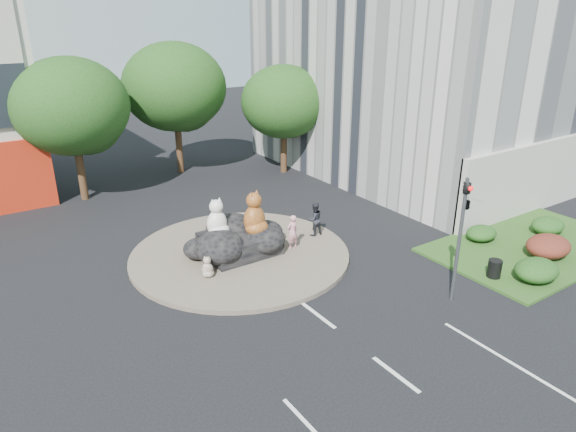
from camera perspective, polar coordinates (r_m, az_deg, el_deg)
name	(u,v)px	position (r m, az deg, el deg)	size (l,w,h in m)	color
ground	(396,375)	(17.04, 11.87, -16.85)	(120.00, 120.00, 0.00)	black
roundabout_island	(240,254)	(23.80, -5.34, -4.23)	(10.00, 10.00, 0.20)	brown
rock_plinth	(240,243)	(23.56, -5.39, -3.02)	(3.20, 2.60, 0.90)	black
grass_verge	(532,247)	(27.12, 25.49, -3.11)	(10.00, 6.00, 0.12)	#284617
tree_left	(73,111)	(32.00, -22.81, 10.70)	(6.46, 6.46, 8.27)	#382314
tree_mid	(175,91)	(35.82, -12.41, 13.40)	(6.84, 6.84, 8.76)	#382314
tree_right	(284,105)	(35.19, -0.46, 12.21)	(5.70, 5.70, 7.30)	#382314
hedge_near_green	(537,270)	(23.63, 25.90, -5.43)	(2.00, 1.60, 0.90)	#163711
hedge_red	(548,246)	(26.07, 26.94, -3.01)	(2.20, 1.76, 0.99)	#461612
hedge_mid_green	(548,225)	(28.81, 26.91, -0.93)	(1.80, 1.44, 0.81)	#163711
hedge_back_green	(481,233)	(26.63, 20.69, -1.80)	(1.60, 1.28, 0.72)	#163711
traffic_light	(465,213)	(19.87, 19.03, 0.27)	(0.44, 1.24, 5.00)	#595B60
street_lamp	(469,132)	(29.03, 19.45, 8.75)	(2.34, 0.22, 8.06)	#595B60
cat_white	(217,217)	(22.98, -7.93, -0.13)	(1.08, 0.94, 1.81)	silver
cat_tabby	(254,212)	(23.00, -3.77, 0.39)	(1.23, 1.07, 2.06)	#A84A23
kitten_calico	(207,266)	(21.64, -8.95, -5.53)	(0.56, 0.49, 0.94)	silver
kitten_white	(278,242)	(23.74, -1.11, -2.89)	(0.47, 0.40, 0.78)	silver
pedestrian_pink	(292,232)	(23.72, 0.49, -1.77)	(0.60, 0.39, 1.64)	pink
pedestrian_dark	(314,219)	(25.13, 2.95, -0.35)	(0.82, 0.64, 1.68)	#212229
litter_bin	(494,269)	(23.22, 21.96, -5.44)	(0.57, 0.57, 0.77)	black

